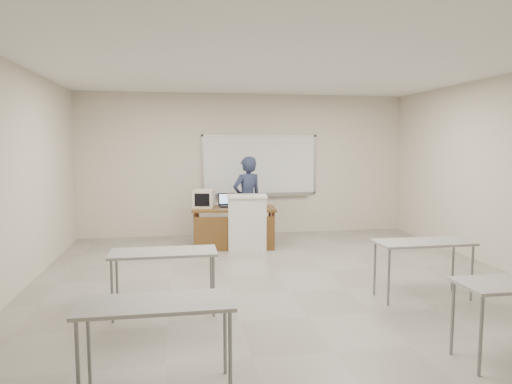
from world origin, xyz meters
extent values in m
cube|color=gray|center=(0.00, 0.00, -0.01)|extent=(7.00, 8.00, 0.01)
cube|color=white|center=(0.30, 3.97, 1.50)|extent=(2.40, 0.03, 1.20)
cube|color=#B7BABC|center=(0.30, 3.97, 2.12)|extent=(2.48, 0.04, 0.04)
cube|color=#B7BABC|center=(0.30, 3.97, 0.88)|extent=(2.48, 0.04, 0.04)
cube|color=#B7BABC|center=(-0.92, 3.97, 1.50)|extent=(0.04, 0.04, 1.28)
cube|color=#B7BABC|center=(1.52, 3.97, 1.50)|extent=(0.04, 0.04, 1.28)
cube|color=#B7BABC|center=(0.30, 3.92, 0.84)|extent=(2.16, 0.07, 0.02)
cube|color=#A6A5A1|center=(-1.60, -0.50, 0.71)|extent=(1.20, 0.50, 0.03)
cylinder|color=slate|center=(-2.15, -0.70, 0.35)|extent=(0.03, 0.03, 0.70)
cylinder|color=slate|center=(-1.05, -0.70, 0.35)|extent=(0.03, 0.03, 0.70)
cylinder|color=slate|center=(-2.15, -0.30, 0.35)|extent=(0.03, 0.03, 0.70)
cylinder|color=slate|center=(-1.05, -0.30, 0.35)|extent=(0.03, 0.03, 0.70)
cube|color=#A6A5A1|center=(1.60, -0.50, 0.71)|extent=(1.20, 0.50, 0.03)
cylinder|color=slate|center=(1.05, -0.70, 0.35)|extent=(0.03, 0.03, 0.70)
cylinder|color=slate|center=(2.15, -0.70, 0.35)|extent=(0.03, 0.03, 0.70)
cylinder|color=slate|center=(1.05, -0.30, 0.35)|extent=(0.03, 0.03, 0.70)
cylinder|color=slate|center=(2.15, -0.30, 0.35)|extent=(0.03, 0.03, 0.70)
cube|color=#A6A5A1|center=(-1.60, -2.20, 0.71)|extent=(1.20, 0.50, 0.03)
cylinder|color=slate|center=(-2.15, -2.40, 0.35)|extent=(0.03, 0.03, 0.70)
cylinder|color=slate|center=(-1.05, -2.40, 0.35)|extent=(0.03, 0.03, 0.70)
cylinder|color=slate|center=(-2.15, -2.00, 0.35)|extent=(0.03, 0.03, 0.70)
cylinder|color=slate|center=(-1.05, -2.00, 0.35)|extent=(0.03, 0.03, 0.70)
cylinder|color=slate|center=(1.05, -2.40, 0.35)|extent=(0.03, 0.03, 0.70)
cylinder|color=slate|center=(1.05, -2.00, 0.35)|extent=(0.03, 0.03, 0.70)
cube|color=brown|center=(-0.40, 2.79, 0.73)|extent=(1.54, 0.77, 0.04)
cube|color=brown|center=(-0.40, 2.42, 0.32)|extent=(1.47, 0.03, 0.63)
cylinder|color=#422012|center=(-1.11, 2.46, 0.35)|extent=(0.06, 0.06, 0.71)
cylinder|color=#422012|center=(0.31, 2.46, 0.35)|extent=(0.06, 0.06, 0.71)
cylinder|color=#422012|center=(-1.11, 3.11, 0.35)|extent=(0.06, 0.06, 0.71)
cylinder|color=#422012|center=(0.31, 3.11, 0.35)|extent=(0.06, 0.06, 0.71)
cube|color=white|center=(-0.20, 2.50, 0.49)|extent=(0.68, 0.49, 0.97)
cube|color=white|center=(-0.20, 2.50, 0.99)|extent=(0.72, 0.53, 0.04)
cube|color=beige|center=(-0.95, 2.94, 0.92)|extent=(0.35, 0.37, 0.33)
cube|color=beige|center=(-0.95, 2.73, 0.92)|extent=(0.37, 0.04, 0.35)
cube|color=black|center=(-0.95, 2.71, 0.92)|extent=(0.28, 0.01, 0.24)
cube|color=black|center=(-0.50, 2.89, 0.76)|extent=(0.34, 0.25, 0.02)
cube|color=black|center=(-0.50, 2.88, 0.77)|extent=(0.28, 0.14, 0.01)
cube|color=black|center=(-0.50, 3.04, 0.88)|extent=(0.34, 0.07, 0.23)
cube|color=#7E9CC5|center=(-0.50, 3.03, 0.89)|extent=(0.29, 0.05, 0.18)
ellipsoid|color=#A2A3AA|center=(-0.20, 2.84, 0.77)|extent=(0.10, 0.07, 0.04)
cube|color=beige|center=(-0.35, 2.38, 1.03)|extent=(0.48, 0.23, 0.03)
imported|color=black|center=(-0.10, 3.11, 0.85)|extent=(0.73, 0.61, 1.70)
camera|label=1|loc=(-1.40, -5.69, 1.94)|focal=32.00mm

